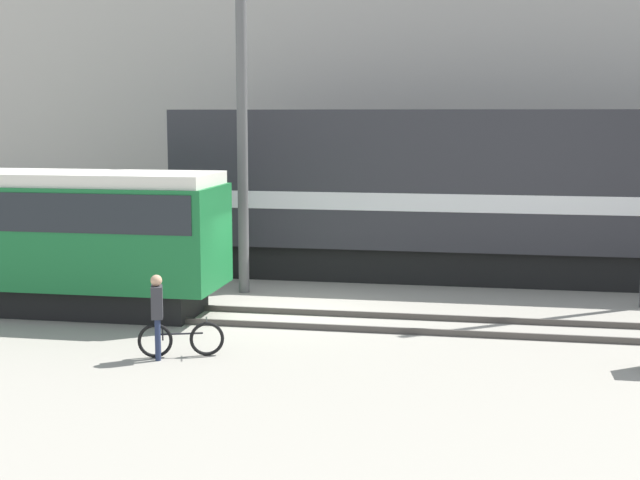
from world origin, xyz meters
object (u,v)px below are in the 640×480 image
at_px(person, 157,308).
at_px(bicycle, 181,340).
at_px(streetcar, 31,231).
at_px(freight_locomotive, 529,192).
at_px(utility_pole_left, 242,141).

bearing_deg(person, bicycle, 36.49).
xyz_separation_m(streetcar, person, (4.64, -3.67, -0.93)).
height_order(freight_locomotive, streetcar, freight_locomotive).
bearing_deg(bicycle, utility_pole_left, 94.55).
distance_m(streetcar, person, 5.99).
bearing_deg(utility_pole_left, streetcar, -145.12).
xyz_separation_m(freight_locomotive, utility_pole_left, (-7.63, -3.14, 1.50)).
distance_m(freight_locomotive, streetcar, 13.68).
xyz_separation_m(bicycle, utility_pole_left, (-0.52, 6.53, 3.74)).
distance_m(bicycle, person, 0.83).
xyz_separation_m(freight_locomotive, streetcar, (-12.13, -6.28, -0.62)).
xyz_separation_m(streetcar, utility_pole_left, (4.50, 3.14, 2.12)).
distance_m(streetcar, bicycle, 6.27).
relative_size(freight_locomotive, person, 12.00).
distance_m(freight_locomotive, person, 12.55).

